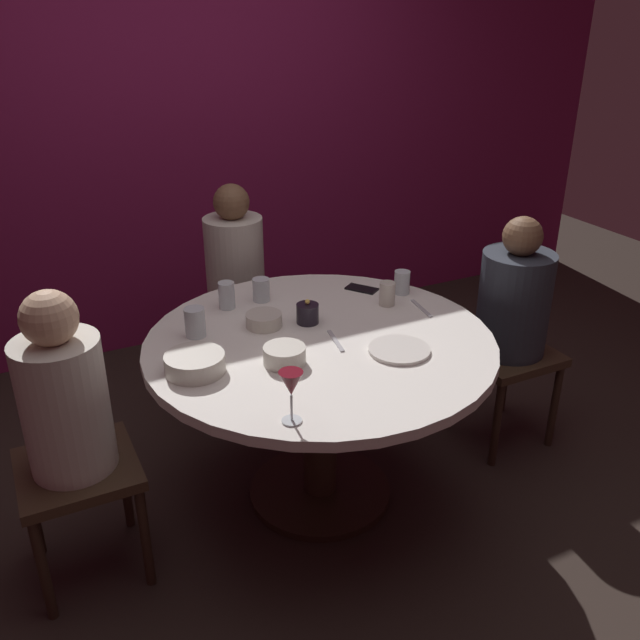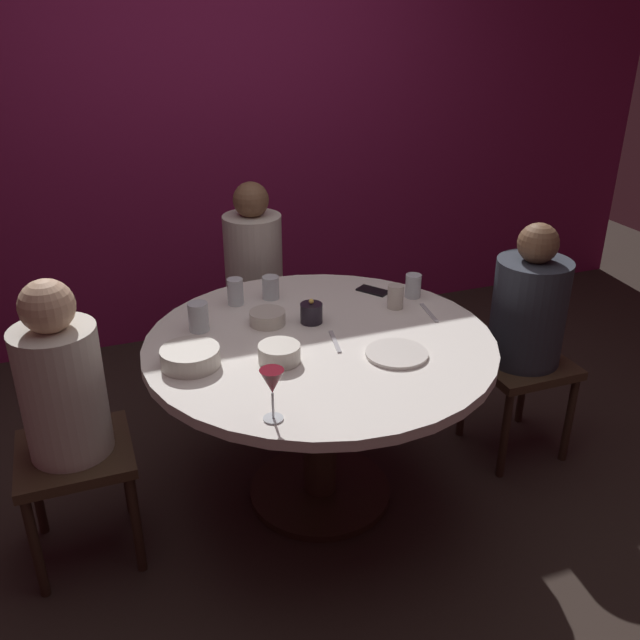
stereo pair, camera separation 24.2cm
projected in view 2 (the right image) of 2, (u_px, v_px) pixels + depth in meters
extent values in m
plane|color=#2D231E|center=(320.00, 493.00, 2.94)|extent=(8.00, 8.00, 0.00)
cube|color=maroon|center=(210.00, 120.00, 3.90)|extent=(6.00, 0.10, 2.60)
cylinder|color=white|center=(320.00, 343.00, 2.63)|extent=(1.35, 1.35, 0.04)
cylinder|color=#332319|center=(320.00, 424.00, 2.79)|extent=(0.14, 0.14, 0.70)
cylinder|color=#2D2116|center=(320.00, 490.00, 2.94)|extent=(0.60, 0.60, 0.03)
cube|color=#3F2D1E|center=(74.00, 454.00, 2.45)|extent=(0.40, 0.40, 0.04)
cylinder|color=beige|center=(63.00, 392.00, 2.34)|extent=(0.29, 0.29, 0.48)
sphere|color=tan|center=(47.00, 306.00, 2.20)|extent=(0.18, 0.18, 0.18)
cylinder|color=#332319|center=(36.00, 548.00, 2.35)|extent=(0.04, 0.04, 0.43)
cylinder|color=#332319|center=(136.00, 524.00, 2.46)|extent=(0.04, 0.04, 0.43)
cylinder|color=#332319|center=(36.00, 488.00, 2.64)|extent=(0.04, 0.04, 0.43)
cylinder|color=#332319|center=(126.00, 469.00, 2.75)|extent=(0.04, 0.04, 0.43)
cube|color=#3F2D1E|center=(256.00, 312.00, 3.56)|extent=(0.40, 0.40, 0.04)
cylinder|color=beige|center=(254.00, 263.00, 3.44)|extent=(0.29, 0.29, 0.50)
sphere|color=brown|center=(251.00, 200.00, 3.30)|extent=(0.18, 0.18, 0.18)
cylinder|color=#332319|center=(219.00, 343.00, 3.75)|extent=(0.04, 0.04, 0.43)
cylinder|color=#332319|center=(234.00, 372.00, 3.46)|extent=(0.04, 0.04, 0.43)
cylinder|color=#332319|center=(278.00, 333.00, 3.85)|extent=(0.04, 0.04, 0.43)
cylinder|color=#332319|center=(298.00, 361.00, 3.57)|extent=(0.04, 0.04, 0.43)
cube|color=#3F2D1E|center=(521.00, 363.00, 3.06)|extent=(0.40, 0.40, 0.04)
cylinder|color=#2D333D|center=(528.00, 312.00, 2.95)|extent=(0.32, 0.32, 0.47)
sphere|color=brown|center=(538.00, 243.00, 2.82)|extent=(0.17, 0.17, 0.17)
cylinder|color=#332319|center=(523.00, 383.00, 3.36)|extent=(0.04, 0.04, 0.43)
cylinder|color=#332319|center=(463.00, 396.00, 3.25)|extent=(0.04, 0.04, 0.43)
cylinder|color=#332319|center=(569.00, 420.00, 3.07)|extent=(0.04, 0.04, 0.43)
cylinder|color=#332319|center=(505.00, 435.00, 2.96)|extent=(0.04, 0.04, 0.43)
cylinder|color=black|center=(311.00, 313.00, 2.74)|extent=(0.09, 0.09, 0.08)
sphere|color=#F9D159|center=(311.00, 301.00, 2.72)|extent=(0.02, 0.02, 0.02)
cylinder|color=silver|center=(273.00, 419.00, 2.12)|extent=(0.06, 0.06, 0.01)
cylinder|color=silver|center=(273.00, 405.00, 2.10)|extent=(0.01, 0.01, 0.09)
cone|color=maroon|center=(272.00, 382.00, 2.07)|extent=(0.08, 0.08, 0.08)
cylinder|color=silver|center=(397.00, 354.00, 2.50)|extent=(0.23, 0.23, 0.01)
cube|color=black|center=(373.00, 291.00, 3.04)|extent=(0.14, 0.15, 0.01)
cylinder|color=beige|center=(268.00, 318.00, 2.73)|extent=(0.14, 0.14, 0.05)
cylinder|color=beige|center=(190.00, 357.00, 2.42)|extent=(0.21, 0.21, 0.07)
cylinder|color=beige|center=(279.00, 353.00, 2.45)|extent=(0.15, 0.15, 0.07)
cylinder|color=silver|center=(413.00, 286.00, 2.97)|extent=(0.07, 0.07, 0.10)
cylinder|color=silver|center=(271.00, 288.00, 2.96)|extent=(0.07, 0.07, 0.10)
cylinder|color=silver|center=(198.00, 317.00, 2.67)|extent=(0.08, 0.08, 0.12)
cylinder|color=silver|center=(235.00, 292.00, 2.90)|extent=(0.07, 0.07, 0.11)
cylinder|color=beige|center=(395.00, 297.00, 2.87)|extent=(0.07, 0.07, 0.10)
cube|color=#B7B7BC|center=(429.00, 313.00, 2.84)|extent=(0.04, 0.18, 0.01)
cube|color=#B7B7BC|center=(335.00, 341.00, 2.60)|extent=(0.05, 0.18, 0.01)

